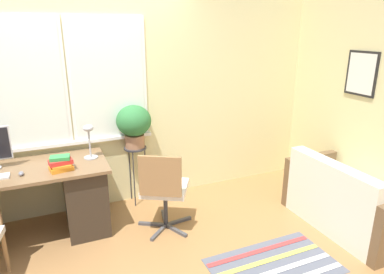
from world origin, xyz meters
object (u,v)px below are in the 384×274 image
book_stack (61,164)px  plant_stand (136,154)px  desk_lamp (89,136)px  potted_plant (134,123)px  office_chair_swivel (164,189)px  mouse (21,173)px  couch_loveseat (346,203)px

book_stack → plant_stand: 0.98m
desk_lamp → potted_plant: (0.53, 0.26, 0.01)m
book_stack → office_chair_swivel: (0.93, -0.25, -0.33)m
office_chair_swivel → plant_stand: office_chair_swivel is taller
office_chair_swivel → plant_stand: size_ratio=1.26×
mouse → book_stack: 0.35m
desk_lamp → book_stack: bearing=-144.0°
mouse → couch_loveseat: size_ratio=0.06×
book_stack → office_chair_swivel: 1.02m
desk_lamp → plant_stand: size_ratio=0.51×
mouse → book_stack: size_ratio=0.33×
potted_plant → plant_stand: bearing=-45.0°
desk_lamp → book_stack: desk_lamp is taller
desk_lamp → potted_plant: 0.59m
mouse → desk_lamp: 0.71m
mouse → office_chair_swivel: (1.28, -0.27, -0.28)m
desk_lamp → office_chair_swivel: bearing=-36.5°
plant_stand → potted_plant: potted_plant is taller
mouse → couch_loveseat: 3.26m
plant_stand → office_chair_swivel: bearing=-82.1°
potted_plant → office_chair_swivel: bearing=-82.1°
couch_loveseat → plant_stand: (-1.90, 1.41, 0.35)m
book_stack → office_chair_swivel: office_chair_swivel is taller
desk_lamp → potted_plant: size_ratio=0.72×
book_stack → couch_loveseat: size_ratio=0.17×
book_stack → potted_plant: potted_plant is taller
plant_stand → book_stack: bearing=-150.4°
desk_lamp → book_stack: size_ratio=1.58×
desk_lamp → plant_stand: desk_lamp is taller
book_stack → couch_loveseat: (2.73, -0.93, -0.54)m
potted_plant → desk_lamp: bearing=-154.4°
couch_loveseat → book_stack: bearing=71.1°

